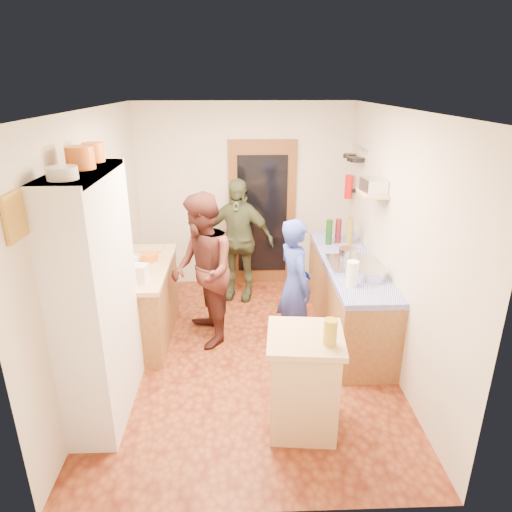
{
  "coord_description": "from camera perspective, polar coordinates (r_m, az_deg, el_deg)",
  "views": [
    {
      "loc": [
        -0.08,
        -4.34,
        2.84
      ],
      "look_at": [
        0.09,
        0.15,
        1.11
      ],
      "focal_mm": 32.0,
      "sensor_mm": 36.0,
      "label": 1
    }
  ],
  "objects": [
    {
      "name": "floor",
      "position": [
        5.2,
        -0.99,
        -12.23
      ],
      "size": [
        3.0,
        4.0,
        0.02
      ],
      "primitive_type": "cube",
      "color": "brown",
      "rests_on": "ground"
    },
    {
      "name": "ceiling",
      "position": [
        4.35,
        -1.21,
        18.0
      ],
      "size": [
        3.0,
        4.0,
        0.02
      ],
      "primitive_type": "cube",
      "color": "silver",
      "rests_on": "ground"
    },
    {
      "name": "wall_back",
      "position": [
        6.54,
        -1.44,
        7.4
      ],
      "size": [
        3.0,
        0.02,
        2.6
      ],
      "primitive_type": "cube",
      "color": "beige",
      "rests_on": "ground"
    },
    {
      "name": "wall_front",
      "position": [
        2.8,
        -0.26,
        -12.37
      ],
      "size": [
        3.0,
        0.02,
        2.6
      ],
      "primitive_type": "cube",
      "color": "beige",
      "rests_on": "ground"
    },
    {
      "name": "wall_left",
      "position": [
        4.83,
        -19.32,
        1.2
      ],
      "size": [
        0.02,
        4.0,
        2.6
      ],
      "primitive_type": "cube",
      "color": "beige",
      "rests_on": "ground"
    },
    {
      "name": "wall_right",
      "position": [
        4.87,
        16.97,
        1.67
      ],
      "size": [
        0.02,
        4.0,
        2.6
      ],
      "primitive_type": "cube",
      "color": "beige",
      "rests_on": "ground"
    },
    {
      "name": "door_frame",
      "position": [
        6.57,
        0.78,
        5.22
      ],
      "size": [
        0.95,
        0.06,
        2.1
      ],
      "primitive_type": "cube",
      "color": "brown",
      "rests_on": "ground"
    },
    {
      "name": "door_glass",
      "position": [
        6.54,
        0.79,
        5.14
      ],
      "size": [
        0.7,
        0.02,
        1.7
      ],
      "primitive_type": "cube",
      "color": "black",
      "rests_on": "door_frame"
    },
    {
      "name": "hutch_body",
      "position": [
        4.13,
        -19.24,
        -5.13
      ],
      "size": [
        0.4,
        1.2,
        2.2
      ],
      "primitive_type": "cube",
      "color": "white",
      "rests_on": "ground"
    },
    {
      "name": "hutch_top_shelf",
      "position": [
        3.81,
        -21.19,
        9.66
      ],
      "size": [
        0.4,
        1.14,
        0.04
      ],
      "primitive_type": "cube",
      "color": "white",
      "rests_on": "hutch_body"
    },
    {
      "name": "plate_stack",
      "position": [
        3.48,
        -23.06,
        9.52
      ],
      "size": [
        0.21,
        0.21,
        0.09
      ],
      "primitive_type": "cylinder",
      "color": "white",
      "rests_on": "hutch_top_shelf"
    },
    {
      "name": "orange_pot_a",
      "position": [
        3.85,
        -21.12,
        11.4
      ],
      "size": [
        0.22,
        0.22,
        0.17
      ],
      "primitive_type": "cylinder",
      "color": "orange",
      "rests_on": "hutch_top_shelf"
    },
    {
      "name": "orange_pot_b",
      "position": [
        4.17,
        -19.66,
        12.13
      ],
      "size": [
        0.18,
        0.18,
        0.16
      ],
      "primitive_type": "cylinder",
      "color": "orange",
      "rests_on": "hutch_top_shelf"
    },
    {
      "name": "left_counter_base",
      "position": [
        5.48,
        -13.82,
        -5.75
      ],
      "size": [
        0.6,
        1.4,
        0.85
      ],
      "primitive_type": "cube",
      "color": "#9D6D3A",
      "rests_on": "ground"
    },
    {
      "name": "left_counter_top",
      "position": [
        5.3,
        -14.24,
        -1.4
      ],
      "size": [
        0.64,
        1.44,
        0.05
      ],
      "primitive_type": "cube",
      "color": "tan",
      "rests_on": "left_counter_base"
    },
    {
      "name": "toaster",
      "position": [
        4.87,
        -14.74,
        -2.06
      ],
      "size": [
        0.26,
        0.19,
        0.18
      ],
      "primitive_type": "cube",
      "rotation": [
        0.0,
        0.0,
        -0.16
      ],
      "color": "white",
      "rests_on": "left_counter_top"
    },
    {
      "name": "kettle",
      "position": [
        5.08,
        -15.37,
        -1.12
      ],
      "size": [
        0.18,
        0.18,
        0.18
      ],
      "primitive_type": "cylinder",
      "rotation": [
        0.0,
        0.0,
        -0.14
      ],
      "color": "white",
      "rests_on": "left_counter_top"
    },
    {
      "name": "orange_bowl",
      "position": [
        5.39,
        -13.18,
        -0.16
      ],
      "size": [
        0.21,
        0.21,
        0.09
      ],
      "primitive_type": "cylinder",
      "rotation": [
        0.0,
        0.0,
        -0.13
      ],
      "color": "orange",
      "rests_on": "left_counter_top"
    },
    {
      "name": "chopping_board",
      "position": [
        5.75,
        -13.09,
        0.89
      ],
      "size": [
        0.33,
        0.26,
        0.02
      ],
      "primitive_type": "cube",
      "rotation": [
        0.0,
        0.0,
        -0.13
      ],
      "color": "tan",
      "rests_on": "left_counter_top"
    },
    {
      "name": "right_counter_base",
      "position": [
        5.56,
        11.38,
        -5.2
      ],
      "size": [
        0.6,
        2.2,
        0.84
      ],
      "primitive_type": "cube",
      "color": "#9D6D3A",
      "rests_on": "ground"
    },
    {
      "name": "right_counter_top",
      "position": [
        5.38,
        11.72,
        -0.9
      ],
      "size": [
        0.62,
        2.22,
        0.06
      ],
      "primitive_type": "cube",
      "color": "#171FA9",
      "rests_on": "right_counter_base"
    },
    {
      "name": "hob",
      "position": [
        5.23,
        12.12,
        -0.99
      ],
      "size": [
        0.55,
        0.58,
        0.04
      ],
      "primitive_type": "cube",
      "color": "silver",
      "rests_on": "right_counter_top"
    },
    {
      "name": "pot_on_hob",
      "position": [
        5.28,
        11.41,
        0.28
      ],
      "size": [
        0.2,
        0.2,
        0.13
      ],
      "primitive_type": "cylinder",
      "color": "silver",
      "rests_on": "hob"
    },
    {
      "name": "bottle_a",
      "position": [
        5.83,
        9.11,
        2.97
      ],
      "size": [
        0.1,
        0.1,
        0.32
      ],
      "primitive_type": "cylinder",
      "rotation": [
        0.0,
        0.0,
        0.27
      ],
      "color": "#143F14",
      "rests_on": "right_counter_top"
    },
    {
      "name": "bottle_b",
      "position": [
        5.91,
        10.24,
        3.11
      ],
      "size": [
        0.1,
        0.1,
        0.31
      ],
      "primitive_type": "cylinder",
      "rotation": [
        0.0,
        0.0,
        -0.3
      ],
      "color": "#591419",
      "rests_on": "right_counter_top"
    },
    {
      "name": "bottle_c",
      "position": [
        5.87,
        11.64,
        3.06
      ],
      "size": [
        0.1,
        0.1,
        0.35
      ],
      "primitive_type": "cylinder",
      "rotation": [
        0.0,
        0.0,
        0.24
      ],
      "color": "olive",
      "rests_on": "right_counter_top"
    },
    {
      "name": "paper_towel",
      "position": [
        4.68,
        11.95,
        -2.17
      ],
      "size": [
        0.13,
        0.13,
        0.26
      ],
      "primitive_type": "cylinder",
      "rotation": [
        0.0,
        0.0,
        -0.11
      ],
      "color": "white",
      "rests_on": "right_counter_top"
    },
    {
      "name": "mixing_bowl",
      "position": [
        4.91,
        14.31,
        -2.23
      ],
      "size": [
        0.34,
        0.34,
        0.11
      ],
      "primitive_type": "cylinder",
      "rotation": [
        0.0,
        0.0,
        -0.2
      ],
      "color": "silver",
      "rests_on": "right_counter_top"
    },
    {
      "name": "island_base",
      "position": [
        4.04,
        5.96,
        -15.68
      ],
      "size": [
        0.6,
        0.6,
        0.86
      ],
      "primitive_type": "cube",
      "rotation": [
        0.0,
        0.0,
        -0.1
      ],
      "color": "tan",
      "rests_on": "ground"
    },
    {
      "name": "island_top",
      "position": [
        3.79,
        6.22,
        -10.16
      ],
      "size": [
        0.68,
        0.68,
        0.05
      ],
      "primitive_type": "cube",
      "rotation": [
        0.0,
        0.0,
        -0.1
      ],
      "color": "tan",
      "rests_on": "island_base"
    },
    {
      "name": "cutting_board",
      "position": [
        3.83,
        5.44,
        -9.63
      ],
      "size": [
        0.38,
        0.31,
        0.02
      ],
      "primitive_type": "cube",
      "rotation": [
        0.0,
        0.0,
        -0.1
      ],
      "color": "white",
      "rests_on": "island_top"
    },
    {
      "name": "oil_jar",
      "position": [
        3.63,
        9.25,
        -9.37
      ],
      "size": [
        0.12,
        0.12,
        0.22
      ],
      "primitive_type": "cylinder",
      "rotation": [
        0.0,
        0.0,
        -0.1
      ],
      "color": "#AD9E2D",
      "rests_on": "island_top"
    },
    {
      "name": "pan_rail",
      "position": [
        6.12,
        12.75,
        13.12
      ],
      "size": [
        0.02,
        0.65,
        0.02
      ],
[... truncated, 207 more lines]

